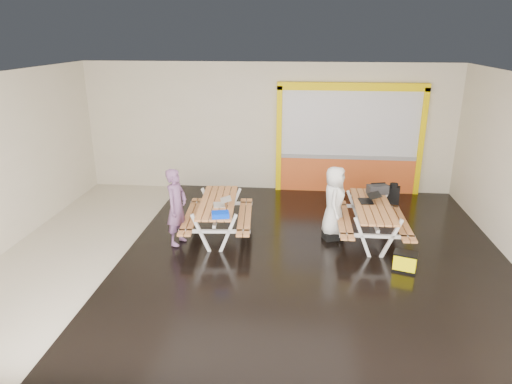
# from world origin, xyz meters

# --- Properties ---
(room) EXTENTS (10.02, 8.02, 3.52)m
(room) POSITION_xyz_m (0.00, 0.00, 1.75)
(room) COLOR beige
(room) RESTS_ON ground
(deck) EXTENTS (7.50, 7.98, 0.05)m
(deck) POSITION_xyz_m (1.25, 0.00, 0.03)
(deck) COLOR black
(deck) RESTS_ON room
(kiosk) EXTENTS (3.88, 0.16, 3.00)m
(kiosk) POSITION_xyz_m (2.20, 3.93, 1.44)
(kiosk) COLOR #D85722
(kiosk) RESTS_ON room
(picnic_table_left) EXTENTS (1.57, 2.18, 0.83)m
(picnic_table_left) POSITION_xyz_m (-0.80, 0.71, 0.63)
(picnic_table_left) COLOR #D2884E
(picnic_table_left) RESTS_ON deck
(picnic_table_right) EXTENTS (1.44, 2.11, 0.84)m
(picnic_table_right) POSITION_xyz_m (2.44, 0.80, 0.64)
(picnic_table_right) COLOR #D2884E
(picnic_table_right) RESTS_ON deck
(person_left) EXTENTS (0.51, 0.66, 1.60)m
(person_left) POSITION_xyz_m (-1.55, 0.20, 0.87)
(person_left) COLOR #724B74
(person_left) RESTS_ON deck
(person_right) EXTENTS (0.55, 0.77, 1.50)m
(person_right) POSITION_xyz_m (1.66, 0.85, 0.87)
(person_right) COLOR white
(person_right) RESTS_ON deck
(laptop_left) EXTENTS (0.43, 0.41, 0.16)m
(laptop_left) POSITION_xyz_m (-0.68, 0.49, 0.88)
(laptop_left) COLOR silver
(laptop_left) RESTS_ON picnic_table_left
(laptop_right) EXTENTS (0.46, 0.41, 0.18)m
(laptop_right) POSITION_xyz_m (2.39, 0.98, 0.90)
(laptop_right) COLOR black
(laptop_right) RESTS_ON picnic_table_right
(blue_pouch) EXTENTS (0.37, 0.30, 0.10)m
(blue_pouch) POSITION_xyz_m (-0.59, -0.14, 0.88)
(blue_pouch) COLOR #0033EE
(blue_pouch) RESTS_ON picnic_table_left
(toolbox) EXTENTS (0.49, 0.33, 0.26)m
(toolbox) POSITION_xyz_m (2.64, 1.51, 0.94)
(toolbox) COLOR black
(toolbox) RESTS_ON picnic_table_right
(backpack) EXTENTS (0.31, 0.23, 0.47)m
(backpack) POSITION_xyz_m (3.04, 1.75, 0.77)
(backpack) COLOR black
(backpack) RESTS_ON picnic_table_right
(dark_case) EXTENTS (0.47, 0.41, 0.15)m
(dark_case) POSITION_xyz_m (1.66, 0.76, 0.12)
(dark_case) COLOR black
(dark_case) RESTS_ON deck
(fluke_bag) EXTENTS (0.48, 0.39, 0.36)m
(fluke_bag) POSITION_xyz_m (2.90, -0.51, 0.22)
(fluke_bag) COLOR black
(fluke_bag) RESTS_ON deck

